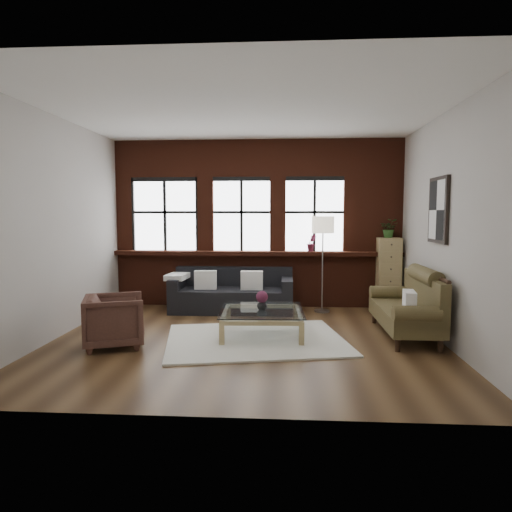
# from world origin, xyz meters

# --- Properties ---
(floor) EXTENTS (5.50, 5.50, 0.00)m
(floor) POSITION_xyz_m (0.00, 0.00, 0.00)
(floor) COLOR #432C18
(floor) RESTS_ON ground
(ceiling) EXTENTS (5.50, 5.50, 0.00)m
(ceiling) POSITION_xyz_m (0.00, 0.00, 3.20)
(ceiling) COLOR white
(ceiling) RESTS_ON ground
(wall_back) EXTENTS (5.50, 0.00, 5.50)m
(wall_back) POSITION_xyz_m (0.00, 2.50, 1.60)
(wall_back) COLOR #B4B0A8
(wall_back) RESTS_ON ground
(wall_front) EXTENTS (5.50, 0.00, 5.50)m
(wall_front) POSITION_xyz_m (0.00, -2.50, 1.60)
(wall_front) COLOR #B4B0A8
(wall_front) RESTS_ON ground
(wall_left) EXTENTS (0.00, 5.00, 5.00)m
(wall_left) POSITION_xyz_m (-2.75, 0.00, 1.60)
(wall_left) COLOR #B4B0A8
(wall_left) RESTS_ON ground
(wall_right) EXTENTS (0.00, 5.00, 5.00)m
(wall_right) POSITION_xyz_m (2.75, 0.00, 1.60)
(wall_right) COLOR #B4B0A8
(wall_right) RESTS_ON ground
(brick_backwall) EXTENTS (5.50, 0.12, 3.20)m
(brick_backwall) POSITION_xyz_m (0.00, 2.44, 1.60)
(brick_backwall) COLOR #502013
(brick_backwall) RESTS_ON floor
(sill_ledge) EXTENTS (5.50, 0.30, 0.08)m
(sill_ledge) POSITION_xyz_m (0.00, 2.35, 1.04)
(sill_ledge) COLOR #502013
(sill_ledge) RESTS_ON brick_backwall
(window_left) EXTENTS (1.38, 0.10, 1.50)m
(window_left) POSITION_xyz_m (-1.80, 2.45, 1.75)
(window_left) COLOR black
(window_left) RESTS_ON brick_backwall
(window_mid) EXTENTS (1.38, 0.10, 1.50)m
(window_mid) POSITION_xyz_m (-0.30, 2.45, 1.75)
(window_mid) COLOR black
(window_mid) RESTS_ON brick_backwall
(window_right) EXTENTS (1.38, 0.10, 1.50)m
(window_right) POSITION_xyz_m (1.10, 2.45, 1.75)
(window_right) COLOR black
(window_right) RESTS_ON brick_backwall
(wall_poster) EXTENTS (0.05, 0.74, 0.94)m
(wall_poster) POSITION_xyz_m (2.72, 0.30, 1.85)
(wall_poster) COLOR black
(wall_poster) RESTS_ON wall_right
(shag_rug) EXTENTS (2.80, 2.39, 0.03)m
(shag_rug) POSITION_xyz_m (0.13, -0.02, 0.01)
(shag_rug) COLOR silver
(shag_rug) RESTS_ON floor
(dark_sofa) EXTENTS (2.22, 0.90, 0.80)m
(dark_sofa) POSITION_xyz_m (-0.43, 1.90, 0.40)
(dark_sofa) COLOR black
(dark_sofa) RESTS_ON floor
(pillow_a) EXTENTS (0.41, 0.17, 0.34)m
(pillow_a) POSITION_xyz_m (-0.90, 1.80, 0.59)
(pillow_a) COLOR white
(pillow_a) RESTS_ON dark_sofa
(pillow_b) EXTENTS (0.41, 0.16, 0.34)m
(pillow_b) POSITION_xyz_m (-0.06, 1.80, 0.59)
(pillow_b) COLOR white
(pillow_b) RESTS_ON dark_sofa
(vintage_settee) EXTENTS (0.81, 1.82, 0.97)m
(vintage_settee) POSITION_xyz_m (2.30, 0.36, 0.49)
(vintage_settee) COLOR brown
(vintage_settee) RESTS_ON floor
(pillow_settee) EXTENTS (0.19, 0.39, 0.34)m
(pillow_settee) POSITION_xyz_m (2.22, -0.20, 0.59)
(pillow_settee) COLOR white
(pillow_settee) RESTS_ON vintage_settee
(armchair) EXTENTS (0.99, 0.97, 0.71)m
(armchair) POSITION_xyz_m (-1.76, -0.43, 0.35)
(armchair) COLOR #452A22
(armchair) RESTS_ON floor
(coffee_table) EXTENTS (1.26, 1.26, 0.40)m
(coffee_table) POSITION_xyz_m (0.21, 0.23, 0.19)
(coffee_table) COLOR tan
(coffee_table) RESTS_ON shag_rug
(vase) EXTENTS (0.16, 0.16, 0.16)m
(vase) POSITION_xyz_m (0.21, 0.23, 0.47)
(vase) COLOR #B2B2B2
(vase) RESTS_ON coffee_table
(flowers) EXTENTS (0.18, 0.18, 0.18)m
(flowers) POSITION_xyz_m (0.21, 0.23, 0.58)
(flowers) COLOR #65223F
(flowers) RESTS_ON vase
(drawer_chest) EXTENTS (0.42, 0.42, 1.35)m
(drawer_chest) POSITION_xyz_m (2.47, 2.26, 0.68)
(drawer_chest) COLOR tan
(drawer_chest) RESTS_ON floor
(potted_plant_top) EXTENTS (0.37, 0.34, 0.35)m
(potted_plant_top) POSITION_xyz_m (2.47, 2.26, 1.53)
(potted_plant_top) COLOR #2D5923
(potted_plant_top) RESTS_ON drawer_chest
(floor_lamp) EXTENTS (0.40, 0.40, 1.90)m
(floor_lamp) POSITION_xyz_m (1.23, 1.95, 0.95)
(floor_lamp) COLOR #A5A5A8
(floor_lamp) RESTS_ON floor
(sill_plant) EXTENTS (0.20, 0.17, 0.33)m
(sill_plant) POSITION_xyz_m (1.05, 2.32, 1.24)
(sill_plant) COLOR #65223F
(sill_plant) RESTS_ON sill_ledge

